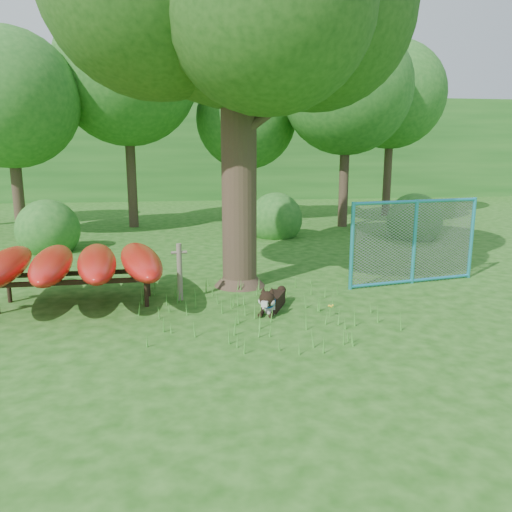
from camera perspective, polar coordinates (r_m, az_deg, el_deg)
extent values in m
plane|color=#184C0F|center=(8.12, -0.19, -8.71)|extent=(80.00, 80.00, 0.00)
cylinder|color=#36281D|center=(10.48, -1.98, 11.94)|extent=(0.83, 0.83, 5.73)
cone|color=#36281D|center=(10.79, -1.88, -1.90)|extent=(1.25, 1.25, 0.57)
sphere|color=#1C4714|center=(11.59, 6.92, 26.18)|extent=(4.13, 4.13, 4.13)
sphere|color=#1C4714|center=(9.41, 1.49, 26.77)|extent=(3.67, 3.67, 3.67)
cylinder|color=#36281D|center=(10.51, 1.90, 16.32)|extent=(1.63, 0.53, 1.22)
cylinder|color=#36281D|center=(10.82, -5.18, 18.59)|extent=(1.17, 0.98, 1.17)
cylinder|color=#655C4B|center=(9.77, -8.71, -1.83)|extent=(0.12, 0.12, 1.12)
cylinder|color=#655C4B|center=(9.69, -8.79, 0.40)|extent=(0.31, 0.10, 0.06)
cylinder|color=black|center=(9.56, -12.41, -4.21)|extent=(0.08, 0.08, 0.50)
cylinder|color=black|center=(10.70, -26.39, -3.47)|extent=(0.08, 0.08, 0.50)
cylinder|color=black|center=(10.24, -12.23, -3.13)|extent=(0.08, 0.08, 0.50)
cube|color=black|center=(9.65, -20.27, -2.85)|extent=(3.02, 0.15, 0.08)
cube|color=black|center=(10.32, -19.57, -1.87)|extent=(3.02, 0.15, 0.08)
ellipsoid|color=red|center=(10.22, -26.69, -0.97)|extent=(0.98, 3.07, 0.48)
ellipsoid|color=red|center=(10.01, -22.29, -0.84)|extent=(1.08, 3.09, 0.48)
ellipsoid|color=red|center=(9.86, -17.72, -0.69)|extent=(1.18, 3.09, 0.48)
ellipsoid|color=red|center=(9.77, -13.05, -0.54)|extent=(1.28, 3.10, 0.48)
cube|color=black|center=(9.30, 2.05, -5.18)|extent=(0.56, 0.80, 0.26)
cube|color=beige|center=(9.01, 1.56, -5.82)|extent=(0.28, 0.23, 0.24)
sphere|color=black|center=(8.77, 1.26, -4.92)|extent=(0.28, 0.28, 0.28)
cube|color=beige|center=(8.66, 1.04, -5.43)|extent=(0.16, 0.18, 0.10)
sphere|color=beige|center=(8.78, 0.68, -5.19)|extent=(0.13, 0.13, 0.13)
sphere|color=beige|center=(8.74, 1.77, -5.28)|extent=(0.13, 0.13, 0.13)
cone|color=black|center=(8.78, 0.86, -3.87)|extent=(0.15, 0.15, 0.13)
cone|color=black|center=(8.75, 1.81, -3.94)|extent=(0.12, 0.13, 0.13)
cylinder|color=black|center=(8.90, 0.70, -6.47)|extent=(0.20, 0.32, 0.07)
cylinder|color=black|center=(8.85, 1.91, -6.57)|extent=(0.20, 0.32, 0.07)
sphere|color=black|center=(9.64, 2.94, -3.91)|extent=(0.17, 0.17, 0.17)
torus|color=blue|center=(8.86, 1.39, -5.17)|extent=(0.28, 0.18, 0.27)
cylinder|color=#2899BA|center=(10.53, 10.90, 1.09)|extent=(0.10, 0.10, 1.85)
cylinder|color=#2899BA|center=(11.37, 17.65, 1.53)|extent=(0.10, 0.10, 1.85)
cylinder|color=#2899BA|center=(12.34, 23.41, 1.89)|extent=(0.10, 0.10, 1.85)
cylinder|color=#2899BA|center=(11.25, 17.93, 5.96)|extent=(3.04, 0.65, 0.07)
cylinder|color=#2899BA|center=(11.55, 17.38, -2.73)|extent=(3.04, 0.65, 0.07)
plane|color=gray|center=(11.37, 17.65, 1.53)|extent=(3.02, 0.58, 3.08)
cylinder|color=#449230|center=(8.91, 8.47, -6.27)|extent=(0.02, 0.02, 0.20)
sphere|color=yellow|center=(8.88, 8.49, -5.67)|extent=(0.04, 0.04, 0.04)
sphere|color=yellow|center=(8.90, 8.76, -5.59)|extent=(0.04, 0.04, 0.04)
sphere|color=yellow|center=(8.92, 8.32, -5.66)|extent=(0.04, 0.04, 0.04)
sphere|color=yellow|center=(8.85, 8.59, -5.73)|extent=(0.04, 0.04, 0.04)
sphere|color=yellow|center=(8.86, 8.35, -5.64)|extent=(0.04, 0.04, 0.04)
cylinder|color=#36281D|center=(18.37, -25.72, 8.37)|extent=(0.36, 0.36, 4.20)
sphere|color=#215F1E|center=(18.43, -26.41, 15.82)|extent=(4.40, 4.40, 4.40)
cylinder|color=#36281D|center=(19.63, -14.14, 10.86)|extent=(0.36, 0.36, 5.25)
sphere|color=#215F1E|center=(19.82, -14.60, 19.56)|extent=(5.20, 5.20, 5.20)
cylinder|color=#36281D|center=(20.71, -1.11, 9.31)|extent=(0.36, 0.36, 3.85)
sphere|color=#215F1E|center=(20.73, -1.14, 15.40)|extent=(4.00, 4.00, 4.00)
cylinder|color=#36281D|center=(19.50, 10.07, 10.31)|extent=(0.36, 0.36, 4.76)
sphere|color=#215F1E|center=(19.62, 10.37, 18.27)|extent=(4.80, 4.80, 4.80)
cylinder|color=#36281D|center=(23.36, 14.87, 10.51)|extent=(0.36, 0.36, 4.90)
sphere|color=#215F1E|center=(23.48, 15.25, 17.34)|extent=(4.60, 4.60, 4.60)
sphere|color=#215F1E|center=(15.80, -22.50, 0.56)|extent=(1.80, 1.80, 1.80)
sphere|color=#215F1E|center=(17.50, 17.52, 1.94)|extent=(1.80, 1.80, 1.80)
sphere|color=#215F1E|center=(17.05, 2.25, 2.24)|extent=(1.80, 1.80, 1.80)
cube|color=#215F1E|center=(35.54, -6.64, 12.05)|extent=(80.00, 12.00, 6.00)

